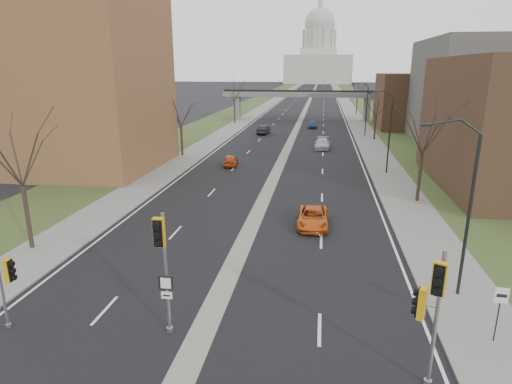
% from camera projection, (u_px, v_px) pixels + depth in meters
% --- Properties ---
extents(ground, '(700.00, 700.00, 0.00)m').
position_uv_depth(ground, '(195.00, 347.00, 17.46)').
color(ground, black).
rests_on(ground, ground).
extents(road_surface, '(20.00, 600.00, 0.01)m').
position_uv_depth(road_surface, '(310.00, 99.00, 159.83)').
color(road_surface, black).
rests_on(road_surface, ground).
extents(median_strip, '(1.20, 600.00, 0.02)m').
position_uv_depth(median_strip, '(310.00, 99.00, 159.83)').
color(median_strip, gray).
rests_on(median_strip, ground).
extents(sidewalk_right, '(4.00, 600.00, 0.12)m').
position_uv_depth(sidewalk_right, '(343.00, 99.00, 158.06)').
color(sidewalk_right, gray).
rests_on(sidewalk_right, ground).
extents(sidewalk_left, '(4.00, 600.00, 0.12)m').
position_uv_depth(sidewalk_left, '(278.00, 98.00, 161.57)').
color(sidewalk_left, gray).
rests_on(sidewalk_left, ground).
extents(grass_verge_right, '(8.00, 600.00, 0.10)m').
position_uv_depth(grass_verge_right, '(360.00, 99.00, 157.18)').
color(grass_verge_right, '#2A401D').
rests_on(grass_verge_right, ground).
extents(grass_verge_left, '(8.00, 600.00, 0.10)m').
position_uv_depth(grass_verge_left, '(263.00, 98.00, 162.45)').
color(grass_verge_left, '#2A401D').
rests_on(grass_verge_left, ground).
extents(apartment_building, '(25.00, 16.00, 22.00)m').
position_uv_depth(apartment_building, '(40.00, 68.00, 46.67)').
color(apartment_building, brown).
rests_on(apartment_building, ground).
extents(commercial_block_mid, '(18.00, 22.00, 15.00)m').
position_uv_depth(commercial_block_mid, '(489.00, 94.00, 60.63)').
color(commercial_block_mid, '#55534E').
rests_on(commercial_block_mid, ground).
extents(commercial_block_far, '(14.00, 14.00, 10.00)m').
position_uv_depth(commercial_block_far, '(417.00, 102.00, 79.29)').
color(commercial_block_far, '#483321').
rests_on(commercial_block_far, ground).
extents(pedestrian_bridge, '(34.00, 3.00, 6.45)m').
position_uv_depth(pedestrian_bridge, '(301.00, 98.00, 92.04)').
color(pedestrian_bridge, slate).
rests_on(pedestrian_bridge, ground).
extents(capitol, '(48.00, 42.00, 55.75)m').
position_uv_depth(capitol, '(318.00, 57.00, 315.99)').
color(capitol, '#BBB4AB').
rests_on(capitol, ground).
extents(streetlight_near, '(2.61, 0.20, 8.70)m').
position_uv_depth(streetlight_near, '(458.00, 159.00, 19.61)').
color(streetlight_near, black).
rests_on(streetlight_near, sidewalk_right).
extents(streetlight_mid, '(2.61, 0.20, 8.70)m').
position_uv_depth(streetlight_mid, '(384.00, 108.00, 44.28)').
color(streetlight_mid, black).
rests_on(streetlight_mid, sidewalk_right).
extents(streetlight_far, '(2.61, 0.20, 8.70)m').
position_uv_depth(streetlight_far, '(363.00, 94.00, 68.96)').
color(streetlight_far, black).
rests_on(streetlight_far, sidewalk_right).
extents(tree_left_a, '(7.20, 7.20, 9.40)m').
position_uv_depth(tree_left_a, '(16.00, 145.00, 25.10)').
color(tree_left_a, '#382B21').
rests_on(tree_left_a, sidewalk_left).
extents(tree_left_b, '(6.75, 6.75, 8.81)m').
position_uv_depth(tree_left_b, '(180.00, 107.00, 53.69)').
color(tree_left_b, '#382B21').
rests_on(tree_left_b, sidewalk_left).
extents(tree_left_c, '(7.65, 7.65, 9.99)m').
position_uv_depth(tree_left_c, '(234.00, 88.00, 85.73)').
color(tree_left_c, '#382B21').
rests_on(tree_left_c, sidewalk_left).
extents(tree_right_a, '(7.20, 7.20, 9.40)m').
position_uv_depth(tree_right_a, '(425.00, 124.00, 34.59)').
color(tree_right_a, '#382B21').
rests_on(tree_right_a, sidewalk_right).
extents(tree_right_b, '(6.30, 6.30, 8.22)m').
position_uv_depth(tree_right_b, '(377.00, 103.00, 66.14)').
color(tree_right_b, '#382B21').
rests_on(tree_right_b, sidewalk_right).
extents(tree_right_c, '(7.65, 7.65, 9.99)m').
position_uv_depth(tree_right_c, '(358.00, 85.00, 103.76)').
color(tree_right_c, '#382B21').
rests_on(tree_right_c, sidewalk_right).
extents(signal_pole_median, '(0.63, 0.88, 5.43)m').
position_uv_depth(signal_pole_median, '(162.00, 254.00, 17.16)').
color(signal_pole_median, gray).
rests_on(signal_pole_median, ground).
extents(signal_pole_right, '(0.87, 1.22, 5.25)m').
position_uv_depth(signal_pole_right, '(431.00, 301.00, 14.40)').
color(signal_pole_right, gray).
rests_on(signal_pole_right, ground).
extents(speed_limit_sign, '(0.53, 0.06, 2.45)m').
position_uv_depth(speed_limit_sign, '(500.00, 305.00, 17.22)').
color(speed_limit_sign, black).
rests_on(speed_limit_sign, sidewalk_right).
extents(car_left_near, '(1.95, 3.93, 1.29)m').
position_uv_depth(car_left_near, '(231.00, 160.00, 49.82)').
color(car_left_near, '#B23D14').
rests_on(car_left_near, ground).
extents(car_left_far, '(1.95, 4.65, 1.49)m').
position_uv_depth(car_left_far, '(264.00, 130.00, 73.82)').
color(car_left_far, black).
rests_on(car_left_far, ground).
extents(car_right_near, '(2.17, 4.69, 1.30)m').
position_uv_depth(car_right_near, '(313.00, 217.00, 30.74)').
color(car_right_near, '#CC5415').
rests_on(car_right_near, ground).
extents(car_right_mid, '(2.13, 5.00, 1.44)m').
position_uv_depth(car_right_mid, '(322.00, 144.00, 60.38)').
color(car_right_mid, silver).
rests_on(car_right_mid, ground).
extents(car_right_far, '(1.86, 4.07, 1.35)m').
position_uv_depth(car_right_far, '(312.00, 124.00, 81.21)').
color(car_right_far, navy).
rests_on(car_right_far, ground).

